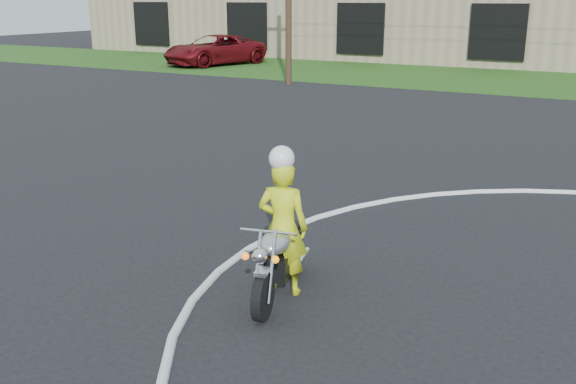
% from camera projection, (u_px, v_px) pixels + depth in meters
% --- Properties ---
extents(primary_motorcycle, '(0.76, 2.04, 1.09)m').
position_uv_depth(primary_motorcycle, '(279.00, 259.00, 8.37)').
color(primary_motorcycle, black).
rests_on(primary_motorcycle, ground).
extents(rider_primary_grp, '(0.75, 0.58, 2.02)m').
position_uv_depth(rider_primary_grp, '(283.00, 223.00, 8.36)').
color(rider_primary_grp, '#D0DE17').
rests_on(rider_primary_grp, ground).
extents(pickup_grp, '(4.57, 6.77, 1.72)m').
position_uv_depth(pickup_grp, '(214.00, 50.00, 37.42)').
color(pickup_grp, '#610B11').
rests_on(pickup_grp, ground).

